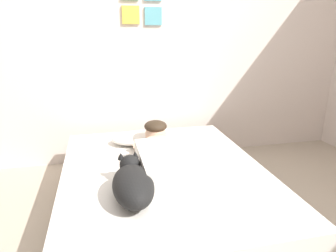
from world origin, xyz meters
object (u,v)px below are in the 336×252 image
Objects in this scene: bed at (164,191)px; dog at (133,183)px; person_lying at (164,154)px; cell_phone at (199,162)px; coffee_cup at (173,144)px; pillow at (140,138)px.

bed is 0.54m from dog.
person_lying is 0.31m from cell_phone.
bed is at bearing -169.18° from cell_phone.
person_lying reaches higher than coffee_cup.
dog reaches higher than bed.
person_lying is at bearing 74.95° from bed.
bed is 3.82× the size of pillow.
dog is (-0.29, -0.40, -0.00)m from person_lying.
dog is (-0.17, -0.95, 0.05)m from pillow.
dog is (-0.28, -0.36, 0.30)m from bed.
person_lying reaches higher than dog.
bed is at bearing -79.70° from pillow.
pillow is 0.57× the size of person_lying.
coffee_cup is 0.37m from cell_phone.
bed is at bearing -112.48° from coffee_cup.
person_lying is (0.01, 0.05, 0.30)m from bed.
dog is 0.89m from coffee_cup.
bed is 0.37m from cell_phone.
person_lying is 0.50m from dog.
bed is at bearing 51.78° from dog.
bed is 0.31m from person_lying.
person_lying is 0.39m from coffee_cup.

